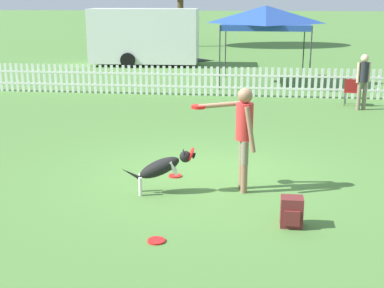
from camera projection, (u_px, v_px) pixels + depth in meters
The scene contains 11 objects.
ground_plane at pixel (208, 176), 9.61m from camera, with size 240.00×240.00×0.00m, color #4C7A38.
handler_person at pixel (242, 127), 8.59m from camera, with size 1.08×0.47×1.71m.
leaping_dog at pixel (163, 167), 8.65m from camera, with size 1.21×0.44×0.76m.
frisbee_near_handler at pixel (175, 176), 9.56m from camera, with size 0.23×0.23×0.02m.
frisbee_near_dog at pixel (156, 241), 7.01m from camera, with size 0.23×0.23×0.02m.
backpack_on_grass at pixel (292, 212), 7.43m from camera, with size 0.31×0.29×0.43m.
picket_fence at pixel (233, 82), 17.18m from camera, with size 22.16×0.04×0.95m.
folding_chair_blue_left at pixel (352, 90), 15.66m from camera, with size 0.52×0.53×0.80m.
canopy_tent_main at pixel (266, 17), 19.10m from camera, with size 3.08×3.08×2.82m.
spectator_standing at pixel (363, 77), 14.97m from camera, with size 0.39×0.27×1.57m.
equipment_trailer at pixel (145, 36), 24.80m from camera, with size 5.79×2.29×2.59m.
Camera 1 is at (0.86, -9.08, 3.10)m, focal length 50.00 mm.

